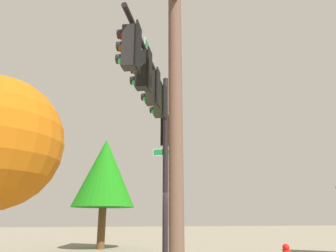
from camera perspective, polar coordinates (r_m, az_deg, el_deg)
signal_pole_assembly at (r=10.04m, az=-2.44°, el=3.07°), size 5.65×2.73×6.99m
utility_pole at (r=6.60m, az=1.42°, el=1.94°), size 1.77×0.59×7.23m
tree_mid at (r=18.81m, az=-11.66°, el=-8.50°), size 3.61×3.61×6.26m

